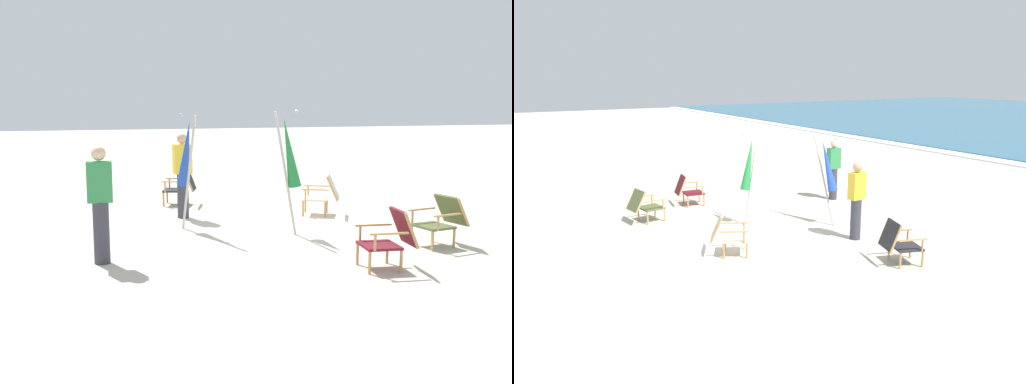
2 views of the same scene
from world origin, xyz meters
TOP-DOWN VIEW (x-y plane):
  - ground_plane at (0.00, 0.00)m, footprint 80.00×80.00m
  - beach_chair_front_left at (2.88, 1.58)m, footprint 0.76×0.83m
  - beach_chair_mid_center at (-2.04, -1.59)m, footprint 0.69×0.84m
  - beach_chair_back_right at (-2.97, -0.16)m, footprint 0.66×0.77m
  - beach_chair_far_center at (0.86, -0.87)m, footprint 0.84×0.90m
  - umbrella_furled_blue at (0.19, 1.98)m, footprint 0.75×0.32m
  - umbrella_furled_green at (-0.66, 0.43)m, footprint 0.24×0.49m
  - person_near_chairs at (1.39, 1.83)m, footprint 0.23×0.36m
  - person_by_waterline at (-1.55, 3.52)m, footprint 0.22×0.35m

SIDE VIEW (x-z plane):
  - ground_plane at x=0.00m, z-range 0.00..0.00m
  - beach_chair_mid_center at x=-2.04m, z-range 0.03..0.82m
  - beach_chair_far_center at x=0.86m, z-range 0.03..0.83m
  - beach_chair_back_right at x=-2.97m, z-range 0.03..0.83m
  - beach_chair_front_left at x=2.88m, z-range 0.02..0.84m
  - person_near_chairs at x=1.39m, z-range 0.02..1.65m
  - person_by_waterline at x=-1.55m, z-range 0.02..1.65m
  - umbrella_furled_blue at x=0.19m, z-range 0.31..2.34m
  - umbrella_furled_green at x=-0.66m, z-range 0.32..2.42m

